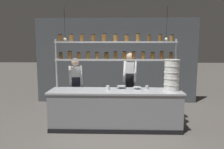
% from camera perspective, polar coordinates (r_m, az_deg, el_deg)
% --- Properties ---
extents(ground_plane, '(40.00, 40.00, 0.00)m').
position_cam_1_polar(ground_plane, '(5.40, 0.81, -13.75)').
color(ground_plane, '#5B5651').
extents(back_wall, '(5.50, 0.12, 2.88)m').
position_cam_1_polar(back_wall, '(7.51, 1.14, 3.60)').
color(back_wall, '#4C5156').
rests_on(back_wall, ground_plane).
extents(prep_counter, '(3.10, 0.76, 0.92)m').
position_cam_1_polar(prep_counter, '(5.25, 0.82, -9.08)').
color(prep_counter, gray).
rests_on(prep_counter, ground_plane).
extents(spice_shelf_unit, '(2.98, 0.28, 2.26)m').
position_cam_1_polar(spice_shelf_unit, '(5.36, 0.83, 5.85)').
color(spice_shelf_unit, '#ADAFB5').
rests_on(spice_shelf_unit, ground_plane).
extents(chef_left, '(0.41, 0.34, 1.63)m').
position_cam_1_polar(chef_left, '(5.99, -9.46, -2.41)').
color(chef_left, black).
rests_on(chef_left, ground_plane).
extents(chef_center, '(0.39, 0.33, 1.77)m').
position_cam_1_polar(chef_center, '(5.94, 4.72, -1.46)').
color(chef_center, black).
rests_on(chef_center, ground_plane).
extents(container_stack, '(0.36, 0.36, 0.73)m').
position_cam_1_polar(container_stack, '(5.27, 15.34, -0.10)').
color(container_stack, white).
rests_on(container_stack, prep_counter).
extents(prep_bowl_near_left, '(0.20, 0.20, 0.05)m').
position_cam_1_polar(prep_bowl_near_left, '(5.31, 6.58, -3.53)').
color(prep_bowl_near_left, silver).
rests_on(prep_bowl_near_left, prep_counter).
extents(prep_bowl_center_front, '(0.23, 0.23, 0.06)m').
position_cam_1_polar(prep_bowl_center_front, '(5.36, 2.44, -3.32)').
color(prep_bowl_center_front, '#B2B7BC').
rests_on(prep_bowl_center_front, prep_counter).
extents(serving_cup_front, '(0.08, 0.08, 0.09)m').
position_cam_1_polar(serving_cup_front, '(5.33, 9.11, -3.32)').
color(serving_cup_front, '#B2B7BC').
rests_on(serving_cup_front, prep_counter).
extents(serving_cup_by_board, '(0.08, 0.08, 0.10)m').
position_cam_1_polar(serving_cup_by_board, '(5.19, -1.11, -3.46)').
color(serving_cup_by_board, silver).
rests_on(serving_cup_by_board, prep_counter).
extents(pendant_light_row, '(2.38, 0.07, 0.76)m').
position_cam_1_polar(pendant_light_row, '(5.03, 0.88, 9.70)').
color(pendant_light_row, black).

